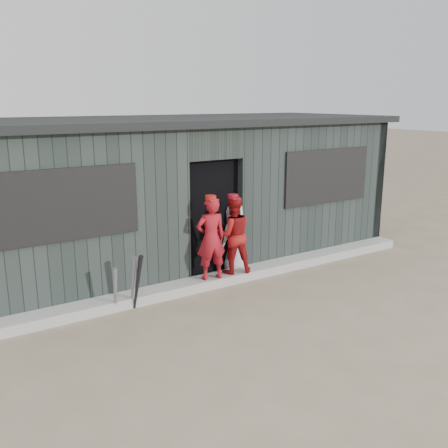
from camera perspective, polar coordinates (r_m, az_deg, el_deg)
ground at (r=6.92m, az=8.27°, el=-11.12°), size 80.00×80.00×0.00m
curb at (r=8.24m, az=-0.08°, el=-6.23°), size 8.00×0.36×0.15m
bat_left at (r=7.27m, az=-10.34°, el=-6.59°), size 0.10×0.21×0.79m
bat_mid at (r=7.17m, az=-12.32°, el=-7.40°), size 0.09×0.18×0.69m
bat_right at (r=7.19m, az=-9.84°, el=-6.61°), size 0.15×0.26×0.84m
player_red_left at (r=7.82m, az=-1.51°, el=-1.67°), size 0.53×0.39×1.32m
player_red_right at (r=8.12m, az=1.01°, el=-1.22°), size 0.74×0.65×1.28m
player_grey_back at (r=8.51m, az=1.23°, el=-1.75°), size 0.67×0.51×1.23m
dugout at (r=9.33m, az=-5.70°, el=3.83°), size 8.30×3.30×2.62m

